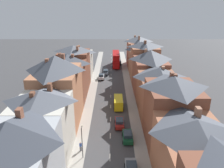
{
  "coord_description": "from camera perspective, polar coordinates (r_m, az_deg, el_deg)",
  "views": [
    {
      "loc": [
        0.32,
        -16.22,
        23.02
      ],
      "look_at": [
        0.48,
        38.84,
        2.34
      ],
      "focal_mm": 35.0,
      "sensor_mm": 36.0,
      "label": 1
    }
  ],
  "objects": [
    {
      "name": "car_mid_black",
      "position": [
        86.32,
        1.69,
        5.65
      ],
      "size": [
        1.9,
        4.42,
        1.58
      ],
      "color": "black",
      "rests_on": "ground"
    },
    {
      "name": "pavement_right",
      "position": [
        59.07,
        4.49,
        -2.35
      ],
      "size": [
        2.2,
        104.0,
        0.14
      ],
      "primitive_type": "cube",
      "color": "#A8A399",
      "rests_on": "ground"
    },
    {
      "name": "centre_line_dashes",
      "position": [
        57.07,
        -0.48,
        -3.2
      ],
      "size": [
        0.14,
        97.8,
        0.01
      ],
      "color": "silver",
      "rests_on": "ground"
    },
    {
      "name": "car_parked_left_a",
      "position": [
        74.12,
        -1.8,
        3.16
      ],
      "size": [
        1.9,
        4.52,
        1.67
      ],
      "color": "#4C515B",
      "rests_on": "ground"
    },
    {
      "name": "pavement_left",
      "position": [
        59.13,
        -5.42,
        -2.36
      ],
      "size": [
        2.2,
        104.0,
        0.14
      ],
      "primitive_type": "cube",
      "color": "#A8A399",
      "rests_on": "ground"
    },
    {
      "name": "pedestrian_mid_left",
      "position": [
        37.32,
        -8.35,
        -15.76
      ],
      "size": [
        0.36,
        0.22,
        1.61
      ],
      "color": "#23232D",
      "rests_on": "pavement_left"
    },
    {
      "name": "terrace_row_right",
      "position": [
        49.33,
        11.38,
        -0.38
      ],
      "size": [
        8.0,
        82.49,
        12.66
      ],
      "color": "brown",
      "rests_on": "ground"
    },
    {
      "name": "car_mid_white",
      "position": [
        43.56,
        1.83,
        -10.04
      ],
      "size": [
        1.9,
        4.07,
        1.68
      ],
      "color": "maroon",
      "rests_on": "ground"
    },
    {
      "name": "terrace_row_left",
      "position": [
        43.13,
        -14.28,
        -3.42
      ],
      "size": [
        8.0,
        69.08,
        13.93
      ],
      "color": "#B2704C",
      "rests_on": "ground"
    },
    {
      "name": "double_decker_bus_lead",
      "position": [
        83.25,
        0.86,
        6.53
      ],
      "size": [
        2.74,
        10.8,
        5.3
      ],
      "color": "#B70F0F",
      "rests_on": "ground"
    },
    {
      "name": "delivery_van",
      "position": [
        50.6,
        1.53,
        -4.8
      ],
      "size": [
        2.2,
        5.2,
        2.41
      ],
      "color": "yellow",
      "rests_on": "ground"
    },
    {
      "name": "car_parked_left_b",
      "position": [
        69.65,
        -2.97,
        1.97
      ],
      "size": [
        1.9,
        3.86,
        1.64
      ],
      "color": "silver",
      "rests_on": "ground"
    },
    {
      "name": "street_lamp",
      "position": [
        34.74,
        -7.95,
        -14.34
      ],
      "size": [
        0.2,
        1.12,
        5.5
      ],
      "color": "black",
      "rests_on": "ground"
    },
    {
      "name": "car_near_silver",
      "position": [
        39.75,
        3.98,
        -13.42
      ],
      "size": [
        1.9,
        3.98,
        1.64
      ],
      "color": "#144728",
      "rests_on": "ground"
    }
  ]
}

